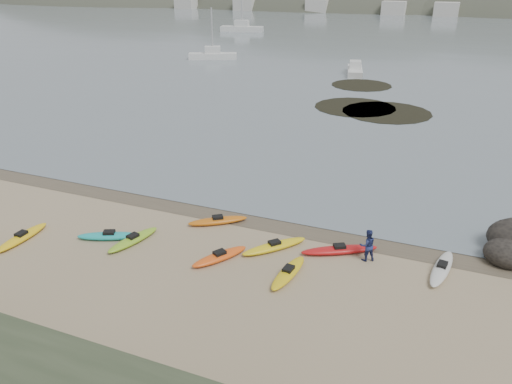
% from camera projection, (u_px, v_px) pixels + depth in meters
% --- Properties ---
extents(ground, '(600.00, 600.00, 0.00)m').
position_uv_depth(ground, '(256.00, 217.00, 27.63)').
color(ground, tan).
rests_on(ground, ground).
extents(wet_sand, '(60.00, 60.00, 0.00)m').
position_uv_depth(wet_sand, '(254.00, 219.00, 27.38)').
color(wet_sand, brown).
rests_on(wet_sand, ground).
extents(kayaks, '(20.78, 8.42, 0.34)m').
position_uv_depth(kayaks, '(226.00, 247.00, 24.30)').
color(kayaks, '#1BACAA').
rests_on(kayaks, ground).
extents(person_east, '(0.97, 0.91, 1.58)m').
position_uv_depth(person_east, '(367.00, 245.00, 23.19)').
color(person_east, navy).
rests_on(person_east, ground).
extents(kelp_mats, '(12.52, 19.26, 0.04)m').
position_uv_depth(kelp_mats, '(368.00, 102.00, 51.58)').
color(kelp_mats, black).
rests_on(kelp_mats, water).
extents(moored_boats, '(89.85, 67.55, 1.32)m').
position_uv_depth(moored_boats, '(409.00, 42.00, 91.45)').
color(moored_boats, silver).
rests_on(moored_boats, ground).
extents(far_town, '(199.00, 5.00, 4.00)m').
position_uv_depth(far_town, '(461.00, 10.00, 147.35)').
color(far_town, beige).
rests_on(far_town, ground).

